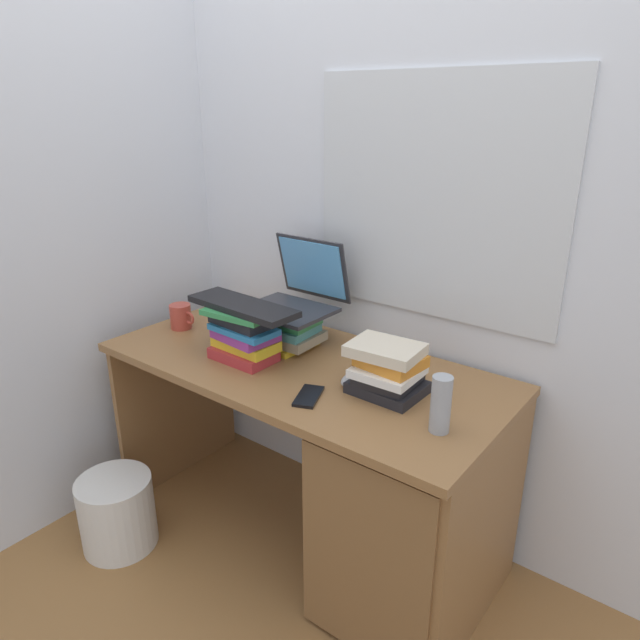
% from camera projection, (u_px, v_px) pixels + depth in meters
% --- Properties ---
extents(ground_plane, '(6.00, 6.00, 0.00)m').
position_uv_depth(ground_plane, '(303.00, 532.00, 2.26)').
color(ground_plane, olive).
extents(wall_back, '(6.00, 0.06, 2.60)m').
position_uv_depth(wall_back, '(366.00, 186.00, 2.08)').
color(wall_back, silver).
rests_on(wall_back, ground).
extents(wall_left, '(0.05, 6.00, 2.60)m').
position_uv_depth(wall_left, '(133.00, 178.00, 2.29)').
color(wall_left, silver).
rests_on(wall_left, ground).
extents(desk, '(1.44, 0.67, 0.73)m').
position_uv_depth(desk, '(383.00, 486.00, 1.89)').
color(desk, olive).
rests_on(desk, ground).
extents(book_stack_tall, '(0.23, 0.21, 0.13)m').
position_uv_depth(book_stack_tall, '(288.00, 330.00, 2.13)').
color(book_stack_tall, yellow).
rests_on(book_stack_tall, desk).
extents(book_stack_keyboard_riser, '(0.26, 0.19, 0.19)m').
position_uv_depth(book_stack_keyboard_riser, '(244.00, 334.00, 2.00)').
color(book_stack_keyboard_riser, '#B22D33').
rests_on(book_stack_keyboard_riser, desk).
extents(book_stack_side, '(0.23, 0.20, 0.16)m').
position_uv_depth(book_stack_side, '(388.00, 370.00, 1.77)').
color(book_stack_side, black).
rests_on(book_stack_side, desk).
extents(laptop, '(0.31, 0.31, 0.25)m').
position_uv_depth(laptop, '(298.00, 292.00, 2.13)').
color(laptop, '#2D2D33').
rests_on(laptop, book_stack_tall).
extents(keyboard, '(0.43, 0.16, 0.02)m').
position_uv_depth(keyboard, '(243.00, 306.00, 1.96)').
color(keyboard, black).
rests_on(keyboard, book_stack_keyboard_riser).
extents(computer_mouse, '(0.06, 0.10, 0.04)m').
position_uv_depth(computer_mouse, '(353.00, 379.00, 1.84)').
color(computer_mouse, '#A5A8AD').
rests_on(computer_mouse, desk).
extents(mug, '(0.12, 0.08, 0.10)m').
position_uv_depth(mug, '(181.00, 316.00, 2.30)').
color(mug, '#B23F33').
rests_on(mug, desk).
extents(water_bottle, '(0.06, 0.06, 0.16)m').
position_uv_depth(water_bottle, '(441.00, 404.00, 1.56)').
color(water_bottle, '#999EA5').
rests_on(water_bottle, desk).
extents(cell_phone, '(0.11, 0.15, 0.01)m').
position_uv_depth(cell_phone, '(309.00, 396.00, 1.76)').
color(cell_phone, black).
rests_on(cell_phone, desk).
extents(wastebasket, '(0.27, 0.27, 0.28)m').
position_uv_depth(wastebasket, '(117.00, 512.00, 2.16)').
color(wastebasket, silver).
rests_on(wastebasket, ground).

